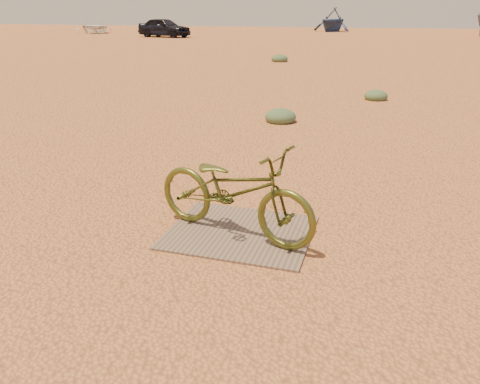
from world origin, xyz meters
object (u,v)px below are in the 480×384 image
(bicycle, at_px, (234,190))
(boat_near_left, at_px, (94,27))
(boat_far_left, at_px, (333,19))
(plywood_board, at_px, (240,232))
(car, at_px, (164,27))

(bicycle, distance_m, boat_near_left, 45.55)
(boat_far_left, bearing_deg, boat_near_left, -135.38)
(plywood_board, bearing_deg, boat_near_left, 125.07)
(car, bearing_deg, boat_far_left, -27.01)
(plywood_board, xyz_separation_m, bicycle, (-0.04, -0.06, 0.47))
(boat_near_left, relative_size, boat_far_left, 1.12)
(car, relative_size, boat_near_left, 0.88)
(car, distance_m, boat_far_left, 19.04)
(plywood_board, relative_size, car, 0.32)
(bicycle, bearing_deg, car, 41.87)
(plywood_board, distance_m, boat_far_left, 47.81)
(bicycle, xyz_separation_m, car, (-16.51, 32.73, 0.28))
(bicycle, bearing_deg, boat_near_left, 50.08)
(boat_near_left, bearing_deg, boat_far_left, -11.60)
(bicycle, distance_m, car, 36.66)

